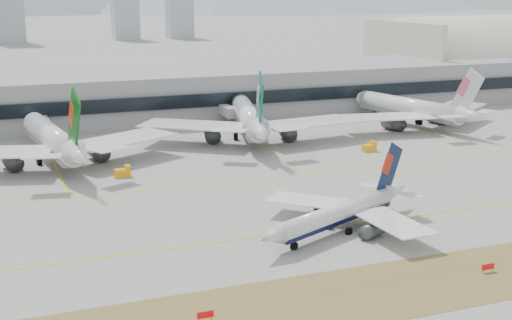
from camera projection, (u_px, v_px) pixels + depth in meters
name	position (u px, v px, depth m)	size (l,w,h in m)	color
ground	(282.00, 223.00, 128.27)	(3000.00, 3000.00, 0.00)	gray
taxiing_airliner	(342.00, 213.00, 123.67)	(38.04, 32.35, 13.63)	white
widebody_eva	(54.00, 141.00, 169.95)	(59.79, 58.88, 21.45)	white
widebody_cathay	(250.00, 120.00, 196.30)	(60.11, 59.96, 22.09)	white
widebody_china_air	(414.00, 109.00, 216.18)	(55.08, 54.79, 20.11)	white
terminal	(142.00, 95.00, 230.48)	(280.00, 43.10, 15.00)	gray
hangar	(489.00, 86.00, 304.94)	(91.00, 60.00, 60.00)	beige
hold_sign_left	(205.00, 315.00, 90.52)	(2.20, 0.15, 1.35)	red
hold_sign_right	(488.00, 267.00, 106.03)	(2.20, 0.15, 1.35)	red
gse_c	(370.00, 147.00, 184.20)	(3.55, 2.00, 2.60)	#F9AA0D
gse_b	(123.00, 172.00, 159.46)	(3.55, 2.00, 2.60)	#F9AA0D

